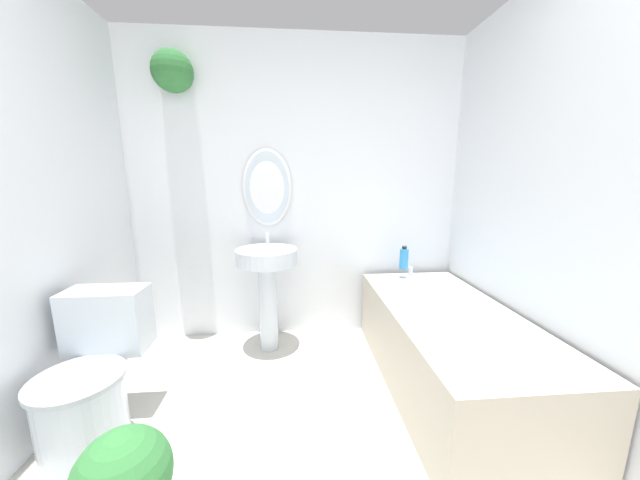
% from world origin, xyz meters
% --- Properties ---
extents(wall_back, '(2.75, 0.29, 2.40)m').
position_xyz_m(wall_back, '(-0.06, 2.27, 1.25)').
color(wall_back, silver).
rests_on(wall_back, ground_plane).
extents(wall_right, '(0.06, 2.37, 2.40)m').
position_xyz_m(wall_right, '(1.35, 1.12, 1.20)').
color(wall_right, silver).
rests_on(wall_right, ground_plane).
extents(toilet, '(0.40, 0.60, 0.73)m').
position_xyz_m(toilet, '(-1.05, 1.16, 0.33)').
color(toilet, silver).
rests_on(toilet, ground_plane).
extents(pedestal_sink, '(0.46, 0.46, 0.90)m').
position_xyz_m(pedestal_sink, '(-0.24, 1.98, 0.60)').
color(pedestal_sink, silver).
rests_on(pedestal_sink, ground_plane).
extents(bathtub, '(0.75, 1.58, 0.60)m').
position_xyz_m(bathtub, '(0.92, 1.41, 0.27)').
color(bathtub, '#B2A893').
rests_on(bathtub, ground_plane).
extents(shampoo_bottle, '(0.07, 0.07, 0.18)m').
position_xyz_m(shampoo_bottle, '(0.85, 2.07, 0.68)').
color(shampoo_bottle, '#2D84C6').
rests_on(shampoo_bottle, bathtub).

